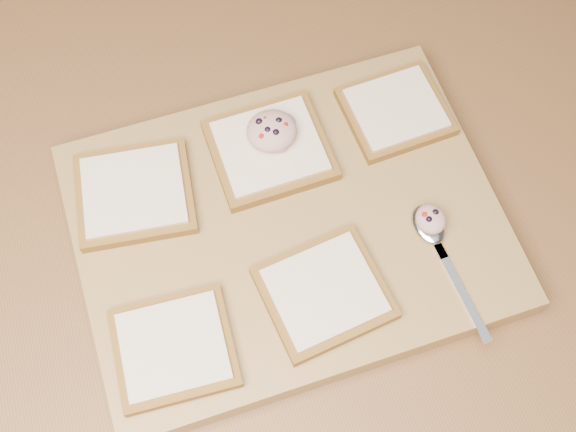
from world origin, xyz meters
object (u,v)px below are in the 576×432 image
object	(u,v)px
tuna_salad_dollop	(272,131)
spoon	(433,234)
cutting_board	(288,228)
bread_far_center	(270,149)

from	to	relation	value
tuna_salad_dollop	spoon	distance (m)	0.21
cutting_board	tuna_salad_dollop	xyz separation A→B (m)	(0.01, 0.10, 0.05)
cutting_board	bread_far_center	size ratio (longest dim) A/B	3.50
tuna_salad_dollop	spoon	size ratio (longest dim) A/B	0.34
bread_far_center	tuna_salad_dollop	bearing A→B (deg)	58.33
spoon	bread_far_center	bearing A→B (deg)	131.47
cutting_board	spoon	bearing A→B (deg)	-24.74
bread_far_center	spoon	distance (m)	0.20
cutting_board	tuna_salad_dollop	bearing A→B (deg)	82.25
cutting_board	bread_far_center	distance (m)	0.09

